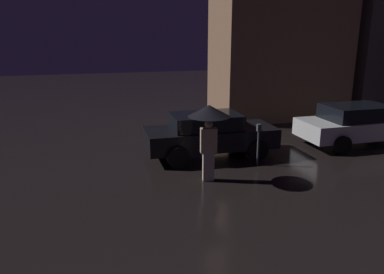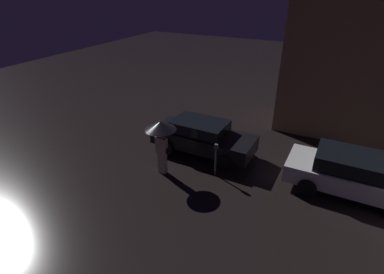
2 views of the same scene
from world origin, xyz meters
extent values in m
cube|color=#8C664C|center=(-3.58, 6.50, 4.76)|extent=(6.25, 3.00, 9.51)
cube|color=black|center=(-8.78, 1.43, 0.65)|extent=(4.32, 1.78, 0.63)
cube|color=black|center=(-8.95, 1.43, 1.21)|extent=(2.26, 1.52, 0.48)
cylinder|color=black|center=(-7.45, 2.26, 0.34)|extent=(0.68, 0.22, 0.68)
cylinder|color=black|center=(-7.45, 0.60, 0.34)|extent=(0.68, 0.22, 0.68)
cylinder|color=black|center=(-10.11, 2.26, 0.34)|extent=(0.68, 0.22, 0.68)
cylinder|color=black|center=(-10.11, 0.60, 0.34)|extent=(0.68, 0.22, 0.68)
cube|color=silver|center=(-3.05, 1.27, 0.63)|extent=(4.47, 1.88, 0.63)
cube|color=black|center=(-3.22, 1.27, 1.21)|extent=(2.34, 1.63, 0.53)
cylinder|color=black|center=(-1.67, 2.17, 0.32)|extent=(0.64, 0.22, 0.64)
cylinder|color=black|center=(-4.42, 2.17, 0.32)|extent=(0.64, 0.22, 0.64)
cylinder|color=black|center=(-4.42, 0.37, 0.32)|extent=(0.64, 0.22, 0.64)
cube|color=beige|center=(-9.54, -0.61, 0.41)|extent=(0.34, 0.26, 0.82)
cube|color=#D1B293|center=(-9.54, -0.61, 1.17)|extent=(0.47, 0.28, 0.69)
sphere|color=tan|center=(-9.54, -0.61, 1.62)|extent=(0.22, 0.22, 0.22)
cylinder|color=black|center=(-9.54, -0.61, 1.43)|extent=(0.02, 0.02, 0.80)
cone|color=black|center=(-9.54, -0.61, 1.99)|extent=(1.14, 1.14, 0.31)
cube|color=black|center=(-9.29, -0.61, 0.99)|extent=(0.17, 0.13, 0.22)
cylinder|color=#4C5154|center=(-7.67, 0.14, 0.55)|extent=(0.06, 0.06, 1.10)
cube|color=#4C5154|center=(-7.67, 0.14, 1.21)|extent=(0.12, 0.10, 0.22)
camera|label=1|loc=(-12.69, -9.87, 3.98)|focal=35.00mm
camera|label=2|loc=(-4.19, -8.66, 6.54)|focal=28.00mm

